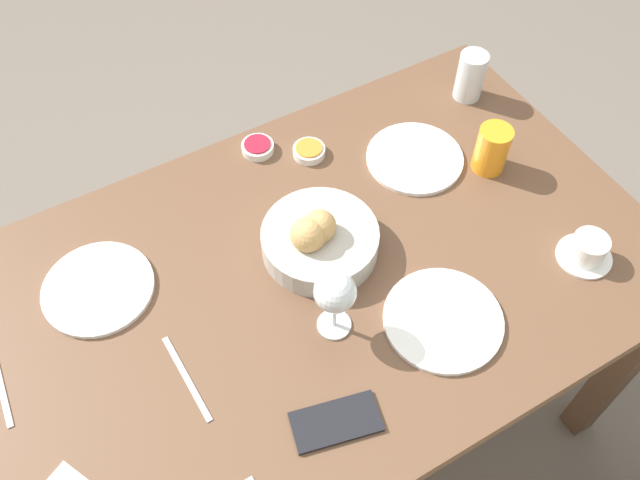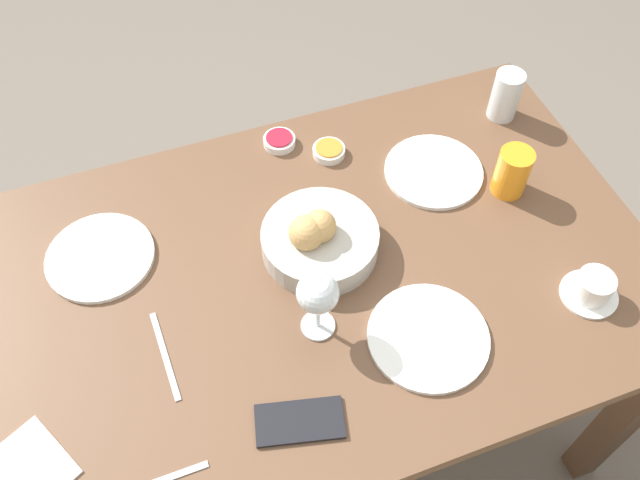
{
  "view_description": "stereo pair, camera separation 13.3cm",
  "coord_description": "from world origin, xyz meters",
  "px_view_note": "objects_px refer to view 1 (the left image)",
  "views": [
    {
      "loc": [
        0.33,
        0.63,
        1.85
      ],
      "look_at": [
        -0.06,
        -0.05,
        0.78
      ],
      "focal_mm": 38.0,
      "sensor_mm": 36.0,
      "label": 1
    },
    {
      "loc": [
        0.21,
        0.69,
        1.85
      ],
      "look_at": [
        -0.06,
        -0.05,
        0.78
      ],
      "focal_mm": 38.0,
      "sensor_mm": 36.0,
      "label": 2
    }
  ],
  "objects_px": {
    "juice_glass": "(492,149)",
    "coffee_cup": "(587,250)",
    "plate_near_left": "(415,158)",
    "water_tumbler": "(471,76)",
    "fork_silver": "(186,378)",
    "plate_near_right": "(98,288)",
    "bread_basket": "(319,239)",
    "jam_bowl_honey": "(309,151)",
    "cell_phone": "(336,422)",
    "jam_bowl_berry": "(258,147)",
    "plate_far_center": "(443,320)",
    "spoon_coffee": "(3,393)",
    "wine_glass": "(335,294)"
  },
  "relations": [
    {
      "from": "juice_glass",
      "to": "coffee_cup",
      "type": "xyz_separation_m",
      "value": [
        -0.01,
        0.29,
        -0.03
      ]
    },
    {
      "from": "plate_near_left",
      "to": "water_tumbler",
      "type": "distance_m",
      "value": 0.26
    },
    {
      "from": "fork_silver",
      "to": "plate_near_right",
      "type": "bearing_deg",
      "value": -73.76
    },
    {
      "from": "water_tumbler",
      "to": "plate_near_right",
      "type": "bearing_deg",
      "value": 5.42
    },
    {
      "from": "plate_near_right",
      "to": "coffee_cup",
      "type": "height_order",
      "value": "coffee_cup"
    },
    {
      "from": "plate_near_left",
      "to": "bread_basket",
      "type": "bearing_deg",
      "value": 19.3
    },
    {
      "from": "jam_bowl_honey",
      "to": "cell_phone",
      "type": "bearing_deg",
      "value": 64.94
    },
    {
      "from": "coffee_cup",
      "to": "jam_bowl_berry",
      "type": "xyz_separation_m",
      "value": [
        0.43,
        -0.58,
        -0.01
      ]
    },
    {
      "from": "juice_glass",
      "to": "plate_near_right",
      "type": "bearing_deg",
      "value": -7.85
    },
    {
      "from": "jam_bowl_berry",
      "to": "fork_silver",
      "type": "xyz_separation_m",
      "value": [
        0.36,
        0.43,
        -0.01
      ]
    },
    {
      "from": "plate_near_right",
      "to": "coffee_cup",
      "type": "distance_m",
      "value": 0.95
    },
    {
      "from": "bread_basket",
      "to": "plate_near_left",
      "type": "bearing_deg",
      "value": -160.7
    },
    {
      "from": "plate_near_right",
      "to": "jam_bowl_berry",
      "type": "xyz_separation_m",
      "value": [
        -0.43,
        -0.18,
        0.01
      ]
    },
    {
      "from": "water_tumbler",
      "to": "fork_silver",
      "type": "relative_size",
      "value": 0.63
    },
    {
      "from": "plate_far_center",
      "to": "juice_glass",
      "type": "xyz_separation_m",
      "value": [
        -0.31,
        -0.27,
        0.05
      ]
    },
    {
      "from": "fork_silver",
      "to": "plate_far_center",
      "type": "bearing_deg",
      "value": 164.12
    },
    {
      "from": "plate_far_center",
      "to": "coffee_cup",
      "type": "distance_m",
      "value": 0.33
    },
    {
      "from": "juice_glass",
      "to": "cell_phone",
      "type": "relative_size",
      "value": 0.66
    },
    {
      "from": "bread_basket",
      "to": "plate_near_left",
      "type": "distance_m",
      "value": 0.32
    },
    {
      "from": "bread_basket",
      "to": "plate_far_center",
      "type": "relative_size",
      "value": 1.04
    },
    {
      "from": "plate_near_right",
      "to": "spoon_coffee",
      "type": "height_order",
      "value": "plate_near_right"
    },
    {
      "from": "plate_near_left",
      "to": "plate_near_right",
      "type": "distance_m",
      "value": 0.72
    },
    {
      "from": "bread_basket",
      "to": "jam_bowl_honey",
      "type": "bearing_deg",
      "value": -114.94
    },
    {
      "from": "plate_near_left",
      "to": "fork_silver",
      "type": "xyz_separation_m",
      "value": [
        0.65,
        0.23,
        -0.0
      ]
    },
    {
      "from": "jam_bowl_honey",
      "to": "bread_basket",
      "type": "bearing_deg",
      "value": 65.06
    },
    {
      "from": "bread_basket",
      "to": "juice_glass",
      "type": "relative_size",
      "value": 2.16
    },
    {
      "from": "cell_phone",
      "to": "coffee_cup",
      "type": "bearing_deg",
      "value": -175.39
    },
    {
      "from": "fork_silver",
      "to": "cell_phone",
      "type": "xyz_separation_m",
      "value": [
        -0.19,
        0.2,
        0.0
      ]
    },
    {
      "from": "jam_bowl_berry",
      "to": "juice_glass",
      "type": "bearing_deg",
      "value": 144.89
    },
    {
      "from": "wine_glass",
      "to": "plate_near_left",
      "type": "bearing_deg",
      "value": -143.56
    },
    {
      "from": "juice_glass",
      "to": "spoon_coffee",
      "type": "distance_m",
      "value": 1.06
    },
    {
      "from": "plate_near_right",
      "to": "jam_bowl_berry",
      "type": "height_order",
      "value": "jam_bowl_berry"
    },
    {
      "from": "plate_near_left",
      "to": "plate_near_right",
      "type": "bearing_deg",
      "value": -1.73
    },
    {
      "from": "jam_bowl_honey",
      "to": "spoon_coffee",
      "type": "height_order",
      "value": "jam_bowl_honey"
    },
    {
      "from": "coffee_cup",
      "to": "cell_phone",
      "type": "distance_m",
      "value": 0.6
    },
    {
      "from": "bread_basket",
      "to": "cell_phone",
      "type": "xyz_separation_m",
      "value": [
        0.15,
        0.33,
        -0.03
      ]
    },
    {
      "from": "plate_far_center",
      "to": "fork_silver",
      "type": "relative_size",
      "value": 1.2
    },
    {
      "from": "bread_basket",
      "to": "spoon_coffee",
      "type": "distance_m",
      "value": 0.63
    },
    {
      "from": "plate_near_right",
      "to": "plate_far_center",
      "type": "height_order",
      "value": "same"
    },
    {
      "from": "juice_glass",
      "to": "water_tumbler",
      "type": "bearing_deg",
      "value": -115.64
    },
    {
      "from": "wine_glass",
      "to": "fork_silver",
      "type": "distance_m",
      "value": 0.3
    },
    {
      "from": "jam_bowl_berry",
      "to": "jam_bowl_honey",
      "type": "bearing_deg",
      "value": 144.35
    },
    {
      "from": "plate_near_left",
      "to": "plate_far_center",
      "type": "bearing_deg",
      "value": 62.92
    },
    {
      "from": "plate_near_right",
      "to": "water_tumbler",
      "type": "bearing_deg",
      "value": -174.58
    },
    {
      "from": "jam_bowl_berry",
      "to": "jam_bowl_honey",
      "type": "xyz_separation_m",
      "value": [
        -0.09,
        0.07,
        0.0
      ]
    },
    {
      "from": "wine_glass",
      "to": "spoon_coffee",
      "type": "relative_size",
      "value": 1.11
    },
    {
      "from": "plate_near_left",
      "to": "wine_glass",
      "type": "xyz_separation_m",
      "value": [
        0.37,
        0.27,
        0.11
      ]
    },
    {
      "from": "jam_bowl_berry",
      "to": "cell_phone",
      "type": "distance_m",
      "value": 0.65
    },
    {
      "from": "bread_basket",
      "to": "plate_far_center",
      "type": "bearing_deg",
      "value": 115.02
    },
    {
      "from": "plate_far_center",
      "to": "wine_glass",
      "type": "xyz_separation_m",
      "value": [
        0.18,
        -0.09,
        0.11
      ]
    }
  ]
}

